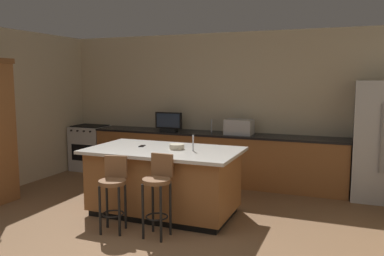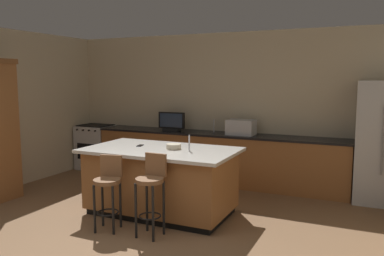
{
  "view_description": "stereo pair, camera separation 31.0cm",
  "coord_description": "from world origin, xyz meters",
  "px_view_note": "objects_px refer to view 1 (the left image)",
  "views": [
    {
      "loc": [
        2.21,
        -3.08,
        1.91
      ],
      "look_at": [
        -0.13,
        2.78,
        1.12
      ],
      "focal_mm": 36.65,
      "sensor_mm": 36.0,
      "label": 1
    },
    {
      "loc": [
        2.5,
        -2.96,
        1.91
      ],
      "look_at": [
        -0.13,
        2.78,
        1.12
      ],
      "focal_mm": 36.65,
      "sensor_mm": 36.0,
      "label": 2
    }
  ],
  "objects_px": {
    "bar_stool_left": "(113,187)",
    "refrigerator": "(382,141)",
    "range_oven": "(91,148)",
    "tv_monitor": "(169,122)",
    "bar_stool_right": "(158,188)",
    "cell_phone": "(142,146)",
    "fruit_bowl": "(177,147)",
    "kitchen_island": "(164,181)",
    "microwave": "(239,127)"
  },
  "relations": [
    {
      "from": "bar_stool_left",
      "to": "refrigerator",
      "type": "bearing_deg",
      "value": 25.91
    },
    {
      "from": "range_oven",
      "to": "tv_monitor",
      "type": "bearing_deg",
      "value": -1.57
    },
    {
      "from": "bar_stool_right",
      "to": "cell_phone",
      "type": "xyz_separation_m",
      "value": [
        -0.67,
        0.84,
        0.33
      ]
    },
    {
      "from": "refrigerator",
      "to": "bar_stool_left",
      "type": "xyz_separation_m",
      "value": [
        -3.19,
        -2.66,
        -0.38
      ]
    },
    {
      "from": "bar_stool_left",
      "to": "fruit_bowl",
      "type": "xyz_separation_m",
      "value": [
        0.49,
        0.87,
        0.41
      ]
    },
    {
      "from": "cell_phone",
      "to": "range_oven",
      "type": "bearing_deg",
      "value": 128.75
    },
    {
      "from": "kitchen_island",
      "to": "range_oven",
      "type": "xyz_separation_m",
      "value": [
        -2.63,
        1.88,
        -0.01
      ]
    },
    {
      "from": "bar_stool_right",
      "to": "fruit_bowl",
      "type": "distance_m",
      "value": 0.9
    },
    {
      "from": "refrigerator",
      "to": "bar_stool_right",
      "type": "height_order",
      "value": "refrigerator"
    },
    {
      "from": "tv_monitor",
      "to": "bar_stool_left",
      "type": "xyz_separation_m",
      "value": [
        0.48,
        -2.65,
        -0.53
      ]
    },
    {
      "from": "tv_monitor",
      "to": "kitchen_island",
      "type": "bearing_deg",
      "value": -66.84
    },
    {
      "from": "fruit_bowl",
      "to": "refrigerator",
      "type": "bearing_deg",
      "value": 33.41
    },
    {
      "from": "kitchen_island",
      "to": "bar_stool_left",
      "type": "height_order",
      "value": "bar_stool_left"
    },
    {
      "from": "refrigerator",
      "to": "fruit_bowl",
      "type": "distance_m",
      "value": 3.24
    },
    {
      "from": "refrigerator",
      "to": "tv_monitor",
      "type": "distance_m",
      "value": 3.67
    },
    {
      "from": "range_oven",
      "to": "bar_stool_left",
      "type": "relative_size",
      "value": 1.0
    },
    {
      "from": "refrigerator",
      "to": "bar_stool_right",
      "type": "distance_m",
      "value": 3.69
    },
    {
      "from": "tv_monitor",
      "to": "fruit_bowl",
      "type": "bearing_deg",
      "value": -61.6
    },
    {
      "from": "tv_monitor",
      "to": "cell_phone",
      "type": "bearing_deg",
      "value": -77.3
    },
    {
      "from": "bar_stool_left",
      "to": "bar_stool_right",
      "type": "bearing_deg",
      "value": -8.39
    },
    {
      "from": "kitchen_island",
      "to": "tv_monitor",
      "type": "bearing_deg",
      "value": 113.16
    },
    {
      "from": "microwave",
      "to": "refrigerator",
      "type": "bearing_deg",
      "value": -1.12
    },
    {
      "from": "range_oven",
      "to": "tv_monitor",
      "type": "xyz_separation_m",
      "value": [
        1.84,
        -0.05,
        0.62
      ]
    },
    {
      "from": "bar_stool_left",
      "to": "fruit_bowl",
      "type": "distance_m",
      "value": 1.08
    },
    {
      "from": "bar_stool_left",
      "to": "tv_monitor",
      "type": "bearing_deg",
      "value": 86.36
    },
    {
      "from": "microwave",
      "to": "bar_stool_left",
      "type": "height_order",
      "value": "microwave"
    },
    {
      "from": "refrigerator",
      "to": "tv_monitor",
      "type": "bearing_deg",
      "value": -179.9
    },
    {
      "from": "bar_stool_right",
      "to": "fruit_bowl",
      "type": "bearing_deg",
      "value": 99.49
    },
    {
      "from": "kitchen_island",
      "to": "range_oven",
      "type": "height_order",
      "value": "range_oven"
    },
    {
      "from": "bar_stool_right",
      "to": "refrigerator",
      "type": "bearing_deg",
      "value": 46.96
    },
    {
      "from": "refrigerator",
      "to": "fruit_bowl",
      "type": "bearing_deg",
      "value": -146.59
    },
    {
      "from": "bar_stool_left",
      "to": "cell_phone",
      "type": "xyz_separation_m",
      "value": [
        -0.08,
        0.89,
        0.38
      ]
    },
    {
      "from": "range_oven",
      "to": "fruit_bowl",
      "type": "relative_size",
      "value": 4.55
    },
    {
      "from": "microwave",
      "to": "cell_phone",
      "type": "xyz_separation_m",
      "value": [
        -0.97,
        -1.81,
        -0.12
      ]
    },
    {
      "from": "refrigerator",
      "to": "microwave",
      "type": "height_order",
      "value": "refrigerator"
    },
    {
      "from": "microwave",
      "to": "bar_stool_right",
      "type": "relative_size",
      "value": 0.48
    },
    {
      "from": "kitchen_island",
      "to": "tv_monitor",
      "type": "distance_m",
      "value": 2.08
    },
    {
      "from": "fruit_bowl",
      "to": "cell_phone",
      "type": "bearing_deg",
      "value": 177.64
    },
    {
      "from": "microwave",
      "to": "fruit_bowl",
      "type": "distance_m",
      "value": 1.88
    },
    {
      "from": "fruit_bowl",
      "to": "cell_phone",
      "type": "relative_size",
      "value": 1.38
    },
    {
      "from": "microwave",
      "to": "tv_monitor",
      "type": "bearing_deg",
      "value": -177.83
    },
    {
      "from": "bar_stool_right",
      "to": "kitchen_island",
      "type": "bearing_deg",
      "value": 112.57
    },
    {
      "from": "tv_monitor",
      "to": "microwave",
      "type": "bearing_deg",
      "value": 2.17
    },
    {
      "from": "refrigerator",
      "to": "microwave",
      "type": "bearing_deg",
      "value": 178.88
    },
    {
      "from": "bar_stool_right",
      "to": "fruit_bowl",
      "type": "xyz_separation_m",
      "value": [
        -0.11,
        0.81,
        0.36
      ]
    },
    {
      "from": "range_oven",
      "to": "microwave",
      "type": "bearing_deg",
      "value": 0.02
    },
    {
      "from": "tv_monitor",
      "to": "cell_phone",
      "type": "height_order",
      "value": "tv_monitor"
    },
    {
      "from": "bar_stool_left",
      "to": "microwave",
      "type": "bearing_deg",
      "value": 57.93
    },
    {
      "from": "tv_monitor",
      "to": "fruit_bowl",
      "type": "height_order",
      "value": "tv_monitor"
    },
    {
      "from": "bar_stool_left",
      "to": "cell_phone",
      "type": "distance_m",
      "value": 0.97
    }
  ]
}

